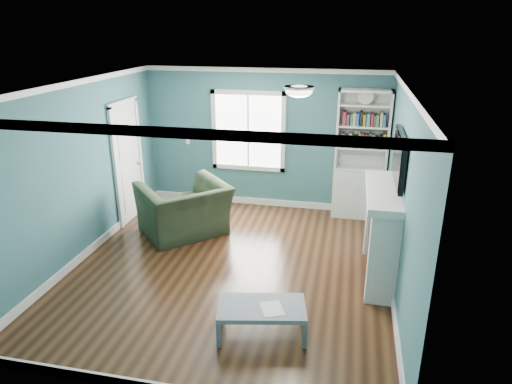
# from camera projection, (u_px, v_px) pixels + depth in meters

# --- Properties ---
(floor) EXTENTS (5.00, 5.00, 0.00)m
(floor) POSITION_uv_depth(u_px,v_px,m) (231.00, 267.00, 6.65)
(floor) COLOR black
(floor) RESTS_ON ground
(room_walls) EXTENTS (5.00, 5.00, 5.00)m
(room_walls) POSITION_uv_depth(u_px,v_px,m) (229.00, 163.00, 6.10)
(room_walls) COLOR #2D6368
(room_walls) RESTS_ON ground
(trim) EXTENTS (4.50, 5.00, 2.60)m
(trim) POSITION_uv_depth(u_px,v_px,m) (229.00, 187.00, 6.22)
(trim) COLOR white
(trim) RESTS_ON ground
(window) EXTENTS (1.40, 0.06, 1.50)m
(window) POSITION_uv_depth(u_px,v_px,m) (248.00, 131.00, 8.48)
(window) COLOR white
(window) RESTS_ON room_walls
(bookshelf) EXTENTS (0.90, 0.35, 2.31)m
(bookshelf) POSITION_uv_depth(u_px,v_px,m) (360.00, 168.00, 8.09)
(bookshelf) COLOR silver
(bookshelf) RESTS_ON ground
(fireplace) EXTENTS (0.44, 1.58, 1.30)m
(fireplace) POSITION_uv_depth(u_px,v_px,m) (381.00, 234.00, 6.21)
(fireplace) COLOR black
(fireplace) RESTS_ON ground
(tv) EXTENTS (0.06, 1.10, 0.65)m
(tv) POSITION_uv_depth(u_px,v_px,m) (399.00, 158.00, 5.80)
(tv) COLOR black
(tv) RESTS_ON fireplace
(door) EXTENTS (0.12, 0.98, 2.17)m
(door) POSITION_uv_depth(u_px,v_px,m) (128.00, 161.00, 7.99)
(door) COLOR silver
(door) RESTS_ON ground
(ceiling_fixture) EXTENTS (0.38, 0.38, 0.15)m
(ceiling_fixture) POSITION_uv_depth(u_px,v_px,m) (299.00, 90.00, 5.68)
(ceiling_fixture) COLOR white
(ceiling_fixture) RESTS_ON room_walls
(light_switch) EXTENTS (0.08, 0.01, 0.12)m
(light_switch) POSITION_uv_depth(u_px,v_px,m) (188.00, 141.00, 8.80)
(light_switch) COLOR white
(light_switch) RESTS_ON room_walls
(recliner) EXTENTS (1.57, 1.55, 1.17)m
(recliner) POSITION_uv_depth(u_px,v_px,m) (184.00, 201.00, 7.51)
(recliner) COLOR #212D1C
(recliner) RESTS_ON ground
(coffee_table) EXTENTS (1.07, 0.72, 0.36)m
(coffee_table) POSITION_uv_depth(u_px,v_px,m) (262.00, 309.00, 5.13)
(coffee_table) COLOR #495157
(coffee_table) RESTS_ON ground
(paper_sheet) EXTENTS (0.33, 0.36, 0.00)m
(paper_sheet) POSITION_uv_depth(u_px,v_px,m) (272.00, 309.00, 5.06)
(paper_sheet) COLOR white
(paper_sheet) RESTS_ON coffee_table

